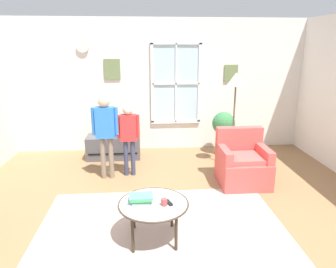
% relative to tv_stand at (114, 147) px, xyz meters
% --- Properties ---
extents(ground_plane, '(6.61, 6.83, 0.02)m').
position_rel_tv_stand_xyz_m(ground_plane, '(0.96, -2.61, -0.24)').
color(ground_plane, olive).
extents(back_wall, '(6.01, 0.17, 2.70)m').
position_rel_tv_stand_xyz_m(back_wall, '(0.97, 0.57, 1.13)').
color(back_wall, silver).
rests_on(back_wall, ground_plane).
extents(area_rug, '(3.02, 2.02, 0.01)m').
position_rel_tv_stand_xyz_m(area_rug, '(0.80, -2.59, -0.22)').
color(area_rug, tan).
rests_on(area_rug, ground_plane).
extents(tv_stand, '(1.04, 0.49, 0.45)m').
position_rel_tv_stand_xyz_m(tv_stand, '(0.00, 0.00, 0.00)').
color(tv_stand, '#4C4C51').
rests_on(tv_stand, ground_plane).
extents(television, '(0.52, 0.08, 0.37)m').
position_rel_tv_stand_xyz_m(television, '(-0.00, -0.00, 0.42)').
color(television, '#4C4C4C').
rests_on(television, tv_stand).
extents(armchair, '(0.76, 0.74, 0.87)m').
position_rel_tv_stand_xyz_m(armchair, '(2.17, -1.37, 0.10)').
color(armchair, '#D14C47').
rests_on(armchair, ground_plane).
extents(coffee_table, '(0.80, 0.80, 0.46)m').
position_rel_tv_stand_xyz_m(coffee_table, '(0.69, -2.78, 0.21)').
color(coffee_table, '#99B2B7').
rests_on(coffee_table, ground_plane).
extents(book_stack, '(0.27, 0.20, 0.08)m').
position_rel_tv_stand_xyz_m(book_stack, '(0.55, -2.73, 0.27)').
color(book_stack, gray).
rests_on(book_stack, coffee_table).
extents(cup, '(0.07, 0.07, 0.08)m').
position_rel_tv_stand_xyz_m(cup, '(0.81, -2.84, 0.27)').
color(cup, '#BF3F3F').
rests_on(cup, coffee_table).
extents(remote_near_books, '(0.09, 0.15, 0.02)m').
position_rel_tv_stand_xyz_m(remote_near_books, '(0.86, -2.80, 0.24)').
color(remote_near_books, black).
rests_on(remote_near_books, coffee_table).
extents(person_blue_shirt, '(0.42, 0.19, 1.41)m').
position_rel_tv_stand_xyz_m(person_blue_shirt, '(-0.02, -1.00, 0.66)').
color(person_blue_shirt, '#726656').
rests_on(person_blue_shirt, ground_plane).
extents(person_red_shirt, '(0.37, 0.17, 1.24)m').
position_rel_tv_stand_xyz_m(person_red_shirt, '(0.35, -0.91, 0.55)').
color(person_red_shirt, '#333851').
rests_on(person_red_shirt, ground_plane).
extents(potted_plant_by_window, '(0.46, 0.46, 0.88)m').
position_rel_tv_stand_xyz_m(potted_plant_by_window, '(2.21, 0.03, 0.32)').
color(potted_plant_by_window, '#9E6B4C').
rests_on(potted_plant_by_window, ground_plane).
extents(floor_lamp, '(0.32, 0.32, 1.72)m').
position_rel_tv_stand_xyz_m(floor_lamp, '(2.20, -0.68, 1.21)').
color(floor_lamp, black).
rests_on(floor_lamp, ground_plane).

